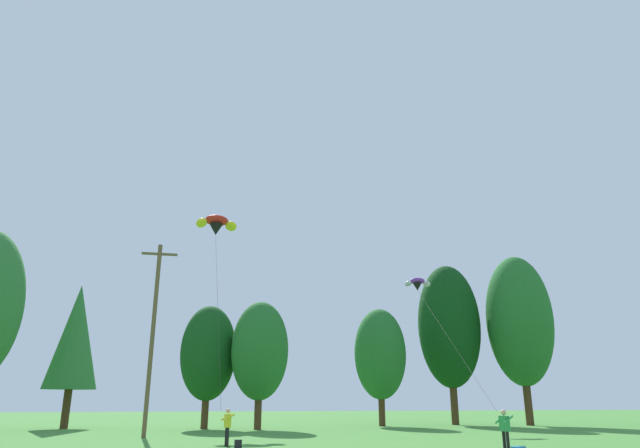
# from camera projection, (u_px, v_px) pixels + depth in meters

# --- Properties ---
(treeline_tree_d) EXTENTS (4.05, 4.05, 11.12)m
(treeline_tree_d) POSITION_uv_depth(u_px,v_px,m) (75.00, 336.00, 44.99)
(treeline_tree_d) COLOR #472D19
(treeline_tree_d) RESTS_ON ground_plane
(treeline_tree_e) EXTENTS (4.31, 4.31, 9.31)m
(treeline_tree_e) POSITION_uv_depth(u_px,v_px,m) (208.00, 353.00, 44.13)
(treeline_tree_e) COLOR #472D19
(treeline_tree_e) RESTS_ON ground_plane
(treeline_tree_f) EXTENTS (4.35, 4.35, 9.46)m
(treeline_tree_f) POSITION_uv_depth(u_px,v_px,m) (260.00, 350.00, 43.07)
(treeline_tree_f) COLOR #472D19
(treeline_tree_f) RESTS_ON ground_plane
(treeline_tree_g) EXTENTS (4.45, 4.45, 9.80)m
(treeline_tree_g) POSITION_uv_depth(u_px,v_px,m) (380.00, 354.00, 48.73)
(treeline_tree_g) COLOR #472D19
(treeline_tree_g) RESTS_ON ground_plane
(treeline_tree_h) EXTENTS (5.68, 5.68, 14.37)m
(treeline_tree_h) POSITION_uv_depth(u_px,v_px,m) (449.00, 326.00, 52.29)
(treeline_tree_h) COLOR #472D19
(treeline_tree_h) RESTS_ON ground_plane
(treeline_tree_i) EXTENTS (5.83, 5.83, 14.92)m
(treeline_tree_i) POSITION_uv_depth(u_px,v_px,m) (519.00, 320.00, 51.09)
(treeline_tree_i) COLOR #472D19
(treeline_tree_i) RESTS_ON ground_plane
(utility_pole) EXTENTS (2.20, 0.26, 11.55)m
(utility_pole) POSITION_uv_depth(u_px,v_px,m) (153.00, 332.00, 34.30)
(utility_pole) COLOR brown
(utility_pole) RESTS_ON ground_plane
(kite_flyer_near) EXTENTS (0.65, 0.67, 1.69)m
(kite_flyer_near) POSITION_uv_depth(u_px,v_px,m) (227.00, 424.00, 26.40)
(kite_flyer_near) COLOR black
(kite_flyer_near) RESTS_ON ground_plane
(kite_flyer_mid) EXTENTS (0.66, 0.69, 1.69)m
(kite_flyer_mid) POSITION_uv_depth(u_px,v_px,m) (505.00, 427.00, 23.13)
(kite_flyer_mid) COLOR black
(kite_flyer_mid) RESTS_ON ground_plane
(parafoil_kite_high_red_yellow) EXTENTS (3.72, 19.07, 15.64)m
(parafoil_kite_high_red_yellow) POSITION_uv_depth(u_px,v_px,m) (216.00, 225.00, 47.80)
(parafoil_kite_high_red_yellow) COLOR red
(parafoil_kite_mid_purple) EXTENTS (5.97, 20.23, 9.99)m
(parafoil_kite_mid_purple) POSITION_uv_depth(u_px,v_px,m) (417.00, 284.00, 45.38)
(parafoil_kite_mid_purple) COLOR purple
(backpack) EXTENTS (0.33, 0.25, 0.40)m
(backpack) POSITION_uv_depth(u_px,v_px,m) (238.00, 444.00, 24.73)
(backpack) COLOR black
(backpack) RESTS_ON ground_plane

